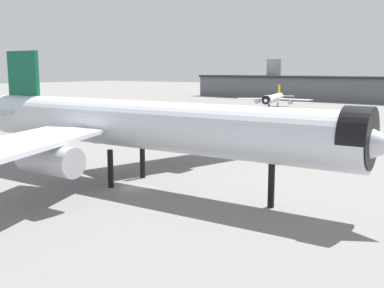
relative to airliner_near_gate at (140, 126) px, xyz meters
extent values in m
plane|color=slate|center=(0.31, -1.87, -8.49)|extent=(900.00, 900.00, 0.00)
cylinder|color=silver|center=(0.42, 0.01, 0.15)|extent=(60.59, 8.02, 6.65)
cone|color=silver|center=(30.63, 0.70, 0.15)|extent=(7.46, 6.68, 6.51)
cone|color=silver|center=(-29.80, -0.68, 0.15)|extent=(8.78, 6.51, 6.31)
cylinder|color=black|center=(29.30, 0.67, 0.65)|extent=(3.14, 6.78, 6.71)
cube|color=silver|center=(-4.64, 16.82, -0.68)|extent=(17.08, 28.84, 0.53)
cylinder|color=#B7BAC1|center=(-3.12, 13.59, -2.87)|extent=(8.54, 3.85, 3.65)
cube|color=silver|center=(-3.87, -17.02, -0.68)|extent=(18.12, 28.87, 0.53)
cylinder|color=#B7BAC1|center=(-2.50, -13.72, -2.87)|extent=(8.54, 3.85, 3.65)
cube|color=#0F5138|center=(-24.97, -0.57, 5.46)|extent=(7.27, 0.83, 10.63)
cube|color=silver|center=(-26.34, 6.51, 0.81)|extent=(5.69, 11.00, 0.40)
cylinder|color=black|center=(19.75, 0.45, -5.83)|extent=(0.80, 0.80, 5.32)
cylinder|color=black|center=(-2.69, 3.43, -5.83)|extent=(0.80, 0.80, 5.32)
cylinder|color=black|center=(-2.53, -3.55, -5.83)|extent=(0.80, 0.80, 5.32)
cylinder|color=silver|center=(-38.35, 129.78, -4.19)|extent=(10.56, 31.20, 3.31)
cone|color=silver|center=(-34.68, 114.56, -4.19)|extent=(4.01, 4.30, 3.24)
cone|color=silver|center=(-42.02, 144.99, -4.19)|extent=(4.06, 4.92, 3.14)
cylinder|color=black|center=(-34.83, 115.21, -3.94)|extent=(3.60, 2.23, 3.34)
cube|color=silver|center=(-30.46, 134.16, -4.60)|extent=(14.43, 6.08, 0.26)
cylinder|color=#B7BAC1|center=(-31.92, 133.03, -5.69)|extent=(2.80, 4.69, 1.82)
cube|color=silver|center=(-47.37, 130.08, -4.60)|extent=(14.62, 11.64, 0.26)
cylinder|color=#B7BAC1|center=(-45.55, 129.75, -5.69)|extent=(2.80, 4.69, 1.82)
cube|color=orange|center=(-41.43, 142.56, -1.54)|extent=(1.20, 3.73, 5.29)
cube|color=silver|center=(-38.03, 144.02, -3.86)|extent=(6.14, 4.06, 0.20)
cube|color=silver|center=(-45.12, 142.31, -3.86)|extent=(6.14, 4.06, 0.20)
cylinder|color=black|center=(-36.00, 120.04, -7.17)|extent=(0.40, 0.40, 2.65)
cylinder|color=black|center=(-37.02, 131.70, -7.17)|extent=(0.40, 0.40, 2.65)
cylinder|color=black|center=(-40.40, 130.89, -7.17)|extent=(0.40, 0.40, 2.65)
cube|color=slate|center=(-23.56, 194.68, -2.63)|extent=(186.64, 44.71, 11.72)
cube|color=#232628|center=(-23.56, 194.68, 3.83)|extent=(186.91, 47.07, 1.20)
cylinder|color=#939399|center=(-69.96, 200.00, 2.65)|extent=(8.56, 8.56, 22.28)
cube|color=black|center=(14.95, 37.19, -7.86)|extent=(3.55, 5.89, 0.35)
cube|color=silver|center=(14.56, 35.59, -6.89)|extent=(2.76, 2.69, 1.60)
cube|color=#1E2D38|center=(14.32, 34.63, -6.57)|extent=(1.90, 0.54, 0.80)
cube|color=silver|center=(15.19, 38.15, -6.59)|extent=(3.02, 3.75, 2.20)
cylinder|color=black|center=(15.61, 35.05, -8.04)|extent=(0.49, 0.94, 0.90)
cylinder|color=black|center=(13.37, 35.59, -8.04)|extent=(0.49, 0.94, 0.90)
cylinder|color=black|center=(16.53, 38.78, -8.04)|extent=(0.49, 0.94, 0.90)
cylinder|color=black|center=(14.29, 39.33, -8.04)|extent=(0.49, 0.94, 0.90)
cube|color=black|center=(-32.20, 24.30, -8.17)|extent=(1.66, 2.49, 0.20)
cube|color=beige|center=(-32.20, 24.30, -7.37)|extent=(1.66, 2.49, 1.40)
sphere|color=black|center=(-31.39, 23.39, -8.27)|extent=(0.44, 0.44, 0.44)
sphere|color=black|center=(-32.88, 23.29, -8.27)|extent=(0.44, 0.44, 0.44)
sphere|color=black|center=(-31.52, 25.31, -8.27)|extent=(0.44, 0.44, 0.44)
sphere|color=black|center=(-33.01, 25.21, -8.27)|extent=(0.44, 0.44, 0.44)
cone|color=#F2600C|center=(1.05, 38.64, -8.19)|extent=(0.48, 0.48, 0.60)
camera|label=1|loc=(41.49, -48.11, 7.70)|focal=42.65mm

